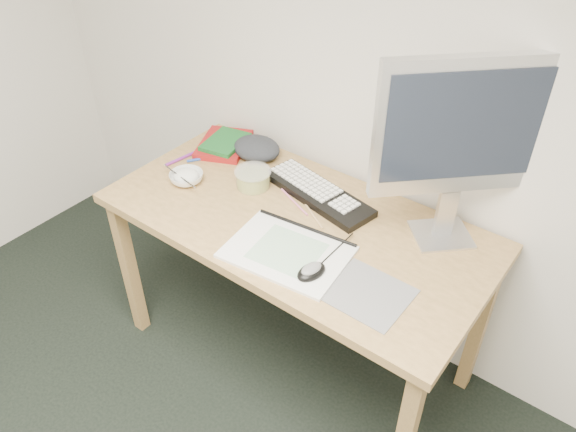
% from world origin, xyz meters
% --- Properties ---
extents(desk, '(1.40, 0.70, 0.75)m').
position_xyz_m(desk, '(-0.11, 1.43, 0.67)').
color(desk, tan).
rests_on(desk, ground).
extents(mousepad, '(0.24, 0.22, 0.00)m').
position_xyz_m(mousepad, '(0.29, 1.26, 0.75)').
color(mousepad, gray).
rests_on(mousepad, desk).
extents(sketchpad, '(0.42, 0.33, 0.01)m').
position_xyz_m(sketchpad, '(-0.02, 1.26, 0.76)').
color(sketchpad, white).
rests_on(sketchpad, desk).
extents(keyboard, '(0.49, 0.24, 0.03)m').
position_xyz_m(keyboard, '(-0.13, 1.59, 0.76)').
color(keyboard, black).
rests_on(keyboard, desk).
extents(monitor, '(0.42, 0.41, 0.64)m').
position_xyz_m(monitor, '(0.34, 1.66, 1.15)').
color(monitor, silver).
rests_on(monitor, desk).
extents(mouse, '(0.09, 0.12, 0.04)m').
position_xyz_m(mouse, '(0.10, 1.22, 0.78)').
color(mouse, black).
rests_on(mouse, sketchpad).
extents(rice_bowl, '(0.15, 0.15, 0.04)m').
position_xyz_m(rice_bowl, '(-0.59, 1.36, 0.77)').
color(rice_bowl, white).
rests_on(rice_bowl, desk).
extents(chopsticks, '(0.21, 0.05, 0.02)m').
position_xyz_m(chopsticks, '(-0.59, 1.33, 0.79)').
color(chopsticks, silver).
rests_on(chopsticks, rice_bowl).
extents(fruit_tub, '(0.16, 0.16, 0.07)m').
position_xyz_m(fruit_tub, '(-0.36, 1.49, 0.78)').
color(fruit_tub, gold).
rests_on(fruit_tub, desk).
extents(book_red, '(0.28, 0.31, 0.03)m').
position_xyz_m(book_red, '(-0.65, 1.64, 0.76)').
color(book_red, maroon).
rests_on(book_red, desk).
extents(book_green, '(0.18, 0.23, 0.02)m').
position_xyz_m(book_green, '(-0.63, 1.63, 0.78)').
color(book_green, '#175C24').
rests_on(book_green, book_red).
extents(cloth_lump, '(0.19, 0.16, 0.07)m').
position_xyz_m(cloth_lump, '(-0.49, 1.67, 0.79)').
color(cloth_lump, '#2A2D33').
rests_on(cloth_lump, desk).
extents(pencil_pink, '(0.18, 0.08, 0.01)m').
position_xyz_m(pencil_pink, '(-0.17, 1.50, 0.75)').
color(pencil_pink, pink).
rests_on(pencil_pink, desk).
extents(pencil_tan, '(0.15, 0.10, 0.01)m').
position_xyz_m(pencil_tan, '(-0.08, 1.48, 0.75)').
color(pencil_tan, tan).
rests_on(pencil_tan, desk).
extents(pencil_black, '(0.19, 0.05, 0.01)m').
position_xyz_m(pencil_black, '(-0.02, 1.52, 0.75)').
color(pencil_black, black).
rests_on(pencil_black, desk).
extents(marker_blue, '(0.08, 0.11, 0.01)m').
position_xyz_m(marker_blue, '(-0.65, 1.51, 0.76)').
color(marker_blue, '#2044AE').
rests_on(marker_blue, desk).
extents(marker_orange, '(0.04, 0.12, 0.01)m').
position_xyz_m(marker_orange, '(-0.65, 1.56, 0.76)').
color(marker_orange, orange).
rests_on(marker_orange, desk).
extents(marker_purple, '(0.04, 0.14, 0.01)m').
position_xyz_m(marker_purple, '(-0.72, 1.45, 0.76)').
color(marker_purple, '#7C2792').
rests_on(marker_purple, desk).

